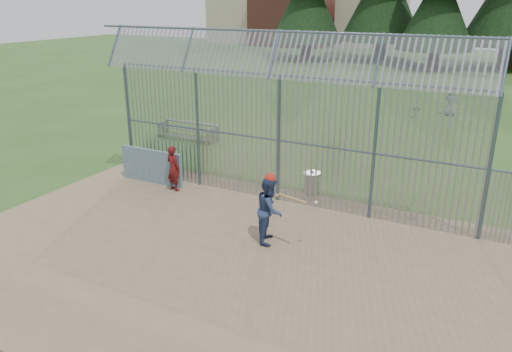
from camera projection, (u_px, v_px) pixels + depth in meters
The scene contains 12 objects.
ground at pixel (221, 245), 13.20m from camera, with size 120.00×120.00×0.00m, color #2D511E.
dirt_infield at pixel (211, 252), 12.78m from camera, with size 14.00×10.00×0.02m, color #756047.
dugout_wall at pixel (151, 166), 17.42m from camera, with size 2.50×0.12×1.20m, color #38566B.
batter at pixel (270, 210), 13.09m from camera, with size 0.87×0.68×1.79m, color navy.
onlooker at pixel (173, 168), 16.67m from camera, with size 0.56×0.37×1.54m, color maroon.
bg_kid_standing at pixel (451, 102), 27.38m from camera, with size 0.75×0.49×1.54m, color slate.
bg_kid_seated at pixel (416, 111), 26.91m from camera, with size 0.45×0.19×0.77m, color slate.
batting_gear at pixel (274, 182), 12.75m from camera, with size 1.47×0.43×0.60m.
trash_can at pixel (312, 183), 16.51m from camera, with size 0.56×0.56×0.82m.
bleacher at pixel (188, 130), 22.93m from camera, with size 3.00×0.95×0.72m.
backstop_fence at pixel (334, 137), 14.48m from camera, with size 20.09×0.81×5.30m.
distant_buildings at pixel (290, 17), 69.23m from camera, with size 26.50×10.50×8.00m.
Camera 1 is at (6.30, -10.04, 6.17)m, focal length 35.00 mm.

